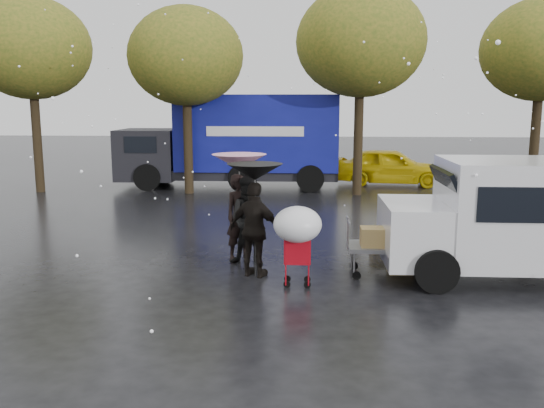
# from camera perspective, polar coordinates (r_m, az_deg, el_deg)

# --- Properties ---
(ground) EXTENTS (90.00, 90.00, 0.00)m
(ground) POSITION_cam_1_polar(r_m,az_deg,el_deg) (10.77, -0.51, -7.38)
(ground) COLOR black
(ground) RESTS_ON ground
(person_pink) EXTENTS (0.77, 0.75, 1.79)m
(person_pink) POSITION_cam_1_polar(r_m,az_deg,el_deg) (11.86, -3.21, -1.31)
(person_pink) COLOR black
(person_pink) RESTS_ON ground
(person_middle) EXTENTS (0.93, 0.75, 1.80)m
(person_middle) POSITION_cam_1_polar(r_m,az_deg,el_deg) (11.47, -2.12, -1.67)
(person_middle) COLOR black
(person_middle) RESTS_ON ground
(person_black) EXTENTS (1.14, 0.81, 1.79)m
(person_black) POSITION_cam_1_polar(r_m,az_deg,el_deg) (10.68, -1.68, -2.56)
(person_black) COLOR black
(person_black) RESTS_ON ground
(umbrella_pink) EXTENTS (1.11, 1.11, 2.19)m
(umbrella_pink) POSITION_cam_1_polar(r_m,az_deg,el_deg) (11.69, -3.27, 4.20)
(umbrella_pink) COLOR #4C4C4C
(umbrella_pink) RESTS_ON ground
(umbrella_black) EXTENTS (1.03, 1.03, 2.13)m
(umbrella_black) POSITION_cam_1_polar(r_m,az_deg,el_deg) (10.50, -1.71, 3.18)
(umbrella_black) COLOR #4C4C4C
(umbrella_black) RESTS_ON ground
(vendor_cart) EXTENTS (1.52, 0.80, 1.27)m
(vendor_cart) POSITION_cam_1_polar(r_m,az_deg,el_deg) (11.00, 11.88, -3.31)
(vendor_cart) COLOR slate
(vendor_cart) RESTS_ON ground
(shopping_cart) EXTENTS (0.84, 0.84, 1.46)m
(shopping_cart) POSITION_cam_1_polar(r_m,az_deg,el_deg) (9.98, 2.54, -2.47)
(shopping_cart) COLOR #B10A16
(shopping_cart) RESTS_ON ground
(white_van) EXTENTS (4.91, 2.18, 2.20)m
(white_van) POSITION_cam_1_polar(r_m,az_deg,el_deg) (11.54, 23.96, -1.14)
(white_van) COLOR silver
(white_van) RESTS_ON ground
(blue_truck) EXTENTS (8.30, 2.60, 3.50)m
(blue_truck) POSITION_cam_1_polar(r_m,az_deg,el_deg) (22.08, -3.57, 6.22)
(blue_truck) COLOR navy
(blue_truck) RESTS_ON ground
(box_ground_near) EXTENTS (0.46, 0.38, 0.39)m
(box_ground_near) POSITION_cam_1_polar(r_m,az_deg,el_deg) (11.33, 12.57, -5.72)
(box_ground_near) COLOR olive
(box_ground_near) RESTS_ON ground
(box_ground_far) EXTENTS (0.49, 0.40, 0.35)m
(box_ground_far) POSITION_cam_1_polar(r_m,az_deg,el_deg) (12.77, 10.81, -3.96)
(box_ground_far) COLOR olive
(box_ground_far) RESTS_ON ground
(yellow_taxi) EXTENTS (4.47, 2.26, 1.46)m
(yellow_taxi) POSITION_cam_1_polar(r_m,az_deg,el_deg) (23.20, 11.66, 3.67)
(yellow_taxi) COLOR #DEBE0B
(yellow_taxi) RESTS_ON ground
(tree_row) EXTENTS (21.60, 4.40, 7.12)m
(tree_row) POSITION_cam_1_polar(r_m,az_deg,el_deg) (20.37, 0.13, 15.11)
(tree_row) COLOR black
(tree_row) RESTS_ON ground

